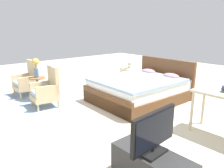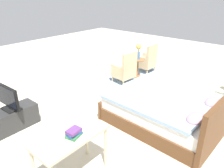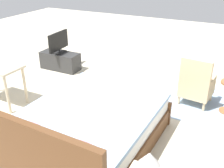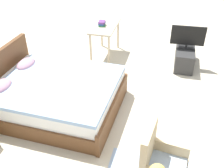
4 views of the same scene
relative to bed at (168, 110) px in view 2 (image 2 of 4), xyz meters
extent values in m
plane|color=beige|center=(0.12, -1.16, -0.30)|extent=(16.00, 16.00, 0.00)
cube|color=#8EA8C6|center=(-1.72, -1.99, -0.29)|extent=(2.10, 1.50, 0.01)
cube|color=brown|center=(0.00, -0.05, -0.16)|extent=(1.79, 2.22, 0.28)
cube|color=white|center=(0.00, -0.05, 0.10)|extent=(1.72, 2.14, 0.24)
cube|color=#93B2D6|center=(-0.01, -0.13, 0.25)|extent=(1.76, 1.97, 0.06)
cube|color=brown|center=(0.04, 0.99, 0.18)|extent=(1.73, 0.15, 0.96)
cube|color=brown|center=(-0.05, -1.09, -0.10)|extent=(1.73, 0.13, 0.40)
ellipsoid|color=#B28499|center=(-0.35, 0.72, 0.29)|extent=(0.45, 0.30, 0.14)
ellipsoid|color=#B28499|center=(0.41, 0.69, 0.29)|extent=(0.45, 0.30, 0.14)
cylinder|color=#CCB284|center=(-2.54, -2.22, -0.21)|extent=(0.04, 0.04, 0.16)
cylinder|color=#CCB284|center=(-2.08, -2.23, -0.21)|extent=(0.04, 0.04, 0.16)
cylinder|color=#CCB284|center=(-2.54, -1.76, -0.21)|extent=(0.04, 0.04, 0.16)
cylinder|color=#CCB284|center=(-2.08, -1.77, -0.21)|extent=(0.04, 0.04, 0.16)
cube|color=#CCB284|center=(-2.31, -1.99, -0.07)|extent=(0.54, 0.54, 0.12)
cube|color=#A3B7CC|center=(-2.31, -1.99, 0.04)|extent=(0.50, 0.50, 0.10)
cube|color=#CCB284|center=(-2.31, -1.76, 0.31)|extent=(0.54, 0.08, 0.64)
cube|color=#CCB284|center=(-2.55, -1.99, 0.12)|extent=(0.07, 0.51, 0.26)
cube|color=#CCB284|center=(-2.08, -2.00, 0.12)|extent=(0.07, 0.51, 0.26)
cylinder|color=#CCB284|center=(-1.39, -2.19, -0.21)|extent=(0.04, 0.04, 0.16)
cylinder|color=#CCB284|center=(-0.94, -2.25, -0.21)|extent=(0.04, 0.04, 0.16)
cylinder|color=#CCB284|center=(-1.34, -1.74, -0.21)|extent=(0.04, 0.04, 0.16)
cylinder|color=#CCB284|center=(-0.88, -1.80, -0.21)|extent=(0.04, 0.04, 0.16)
cube|color=#CCB284|center=(-1.14, -1.99, -0.07)|extent=(0.60, 0.60, 0.12)
cube|color=#A3B7CC|center=(-1.14, -1.99, 0.04)|extent=(0.56, 0.56, 0.10)
cube|color=#CCB284|center=(-1.11, -1.77, 0.31)|extent=(0.55, 0.15, 0.64)
cube|color=#CCB284|center=(-1.37, -1.97, 0.12)|extent=(0.13, 0.52, 0.26)
cube|color=#CCB284|center=(-0.90, -2.02, 0.12)|extent=(0.13, 0.52, 0.26)
cylinder|color=#936038|center=(-1.72, -1.90, -0.29)|extent=(0.28, 0.28, 0.03)
cylinder|color=#936038|center=(-1.72, -1.90, -0.01)|extent=(0.06, 0.06, 0.53)
cylinder|color=#936038|center=(-1.72, -1.90, 0.27)|extent=(0.40, 0.40, 0.02)
cylinder|color=#4C709E|center=(-1.72, -1.90, 0.39)|extent=(0.11, 0.11, 0.22)
cylinder|color=#477538|center=(-1.72, -1.90, 0.55)|extent=(0.02, 0.02, 0.10)
sphere|color=#E0B251|center=(-1.72, -1.90, 0.67)|extent=(0.17, 0.17, 0.17)
cube|color=#B3AB8E|center=(-1.15, 0.58, 0.10)|extent=(0.37, 0.01, 0.09)
cube|color=#2D2D2D|center=(2.14, -2.21, -0.09)|extent=(0.96, 0.40, 0.42)
cube|color=black|center=(2.14, -2.21, 0.14)|extent=(0.21, 0.33, 0.03)
cylinder|color=black|center=(2.14, -2.21, 0.18)|extent=(0.04, 0.04, 0.05)
cube|color=black|center=(2.14, -2.21, 0.41)|extent=(0.07, 0.72, 0.42)
cube|color=black|center=(2.16, -2.21, 0.41)|extent=(0.03, 0.67, 0.38)
cylinder|color=beige|center=(1.70, -0.57, 0.06)|extent=(0.05, 0.05, 0.71)
cylinder|color=beige|center=(1.70, -0.15, 0.06)|extent=(0.05, 0.05, 0.71)
cube|color=beige|center=(2.17, -0.36, 0.44)|extent=(1.04, 0.52, 0.04)
cube|color=#337A47|center=(2.15, -0.30, 0.47)|extent=(0.23, 0.20, 0.03)
cube|color=#284C8E|center=(2.15, -0.30, 0.50)|extent=(0.20, 0.13, 0.04)
cube|color=#66387A|center=(2.15, -0.30, 0.54)|extent=(0.20, 0.16, 0.04)
camera|label=1|loc=(3.46, -3.98, 1.49)|focal=35.00mm
camera|label=2|loc=(3.63, 1.61, 2.24)|focal=35.00mm
camera|label=3|loc=(-1.67, 2.58, 2.17)|focal=42.00mm
camera|label=4|loc=(-3.32, -1.85, 2.72)|focal=42.00mm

